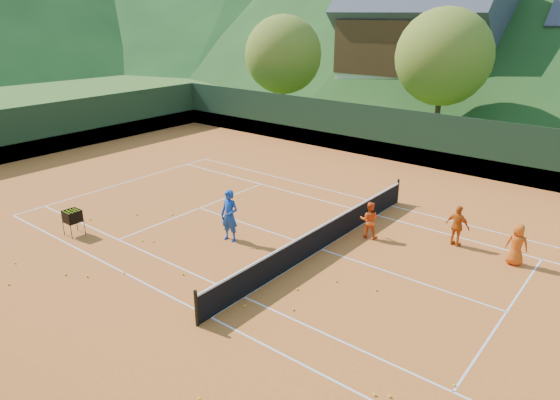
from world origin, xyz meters
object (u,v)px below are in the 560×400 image
Objects in this scene: student_a at (369,220)px; student_c at (517,245)px; student_b at (458,226)px; coach at (229,216)px; chalet_left at (422,40)px; tennis_net at (322,237)px; ball_hopper at (72,217)px.

student_c is at bearing 169.85° from student_a.
coach is at bearing 44.27° from student_b.
chalet_left is at bearing 93.92° from coach.
coach reaches higher than tennis_net.
coach is at bearing -77.65° from chalet_left.
tennis_net is 12.07× the size of ball_hopper.
student_a is 0.10× the size of chalet_left.
student_a is 1.42× the size of ball_hopper.
student_a is 2.14m from tennis_net.
chalet_left reaches higher than student_a.
tennis_net is (3.10, 1.49, -0.48)m from coach.
student_c is at bearing -176.30° from student_b.
tennis_net is 0.87× the size of chalet_left.
student_b reaches higher than student_a.
ball_hopper is at bearing 43.72° from student_b.
tennis_net is (-0.80, -1.98, -0.21)m from student_a.
student_c is 0.10× the size of chalet_left.
chalet_left is at bearing -92.59° from student_a.
student_b is (2.85, 1.37, 0.06)m from student_a.
student_c is (4.93, 1.18, 0.02)m from student_a.
student_c is 31.49m from chalet_left.
coach is 1.97× the size of ball_hopper.
student_b is at bearing 42.52° from tennis_net.
coach is 0.14× the size of chalet_left.
student_a is at bearing -68.92° from chalet_left.
tennis_net is at bearing 31.15° from ball_hopper.
student_a is at bearing 37.69° from ball_hopper.
tennis_net is at bearing 51.20° from student_b.
student_a is 0.92× the size of student_b.
student_b is at bearing -178.03° from student_a.
student_b reaches higher than student_c.
tennis_net is (-3.65, -3.34, -0.27)m from student_b.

